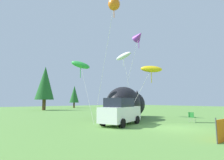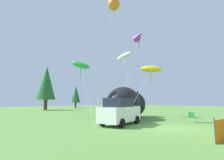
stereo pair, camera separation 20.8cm
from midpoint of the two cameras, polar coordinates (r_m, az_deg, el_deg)
name	(u,v)px [view 2 (the right image)]	position (r m, az deg, el deg)	size (l,w,h in m)	color
ground_plane	(172,128)	(13.63, 19.52, -14.58)	(120.00, 120.00, 0.00)	#609342
parked_car	(120,112)	(14.45, 3.08, -10.27)	(4.66, 2.99, 2.16)	white
folding_chair	(192,116)	(17.48, 25.00, -10.74)	(0.53, 0.53, 0.92)	#267F33
inflatable_cat	(127,104)	(19.53, 5.20, -7.86)	(7.56, 5.71, 3.41)	black
kite_green_fish	(81,65)	(17.62, -9.86, 4.81)	(1.85, 3.64, 6.08)	silver
kite_purple_delta	(139,36)	(18.95, 9.05, 13.94)	(1.66, 2.83, 9.27)	silver
kite_yellow_hero	(151,69)	(16.65, 13.01, 3.48)	(2.84, 2.67, 5.31)	silver
kite_white_ghost	(124,56)	(22.02, 4.13, 7.73)	(0.75, 3.24, 7.98)	silver
kite_orange_flower	(114,5)	(17.45, 0.94, 23.41)	(1.09, 3.31, 11.30)	silver
horizon_tree_east	(76,94)	(51.18, -11.61, -4.58)	(2.64, 2.64, 6.29)	brown
horizon_tree_west	(46,83)	(40.30, -20.48, -0.98)	(3.94, 3.94, 9.39)	brown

